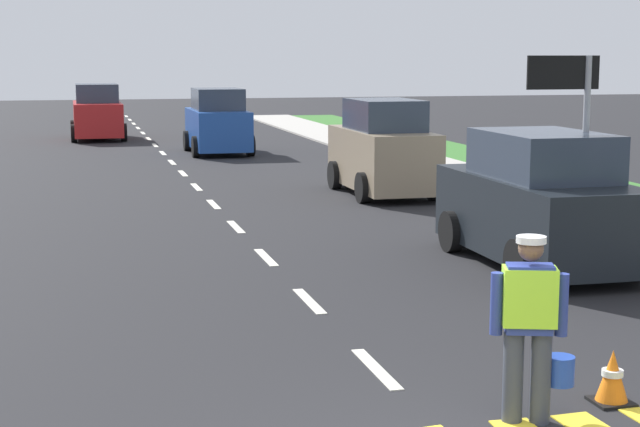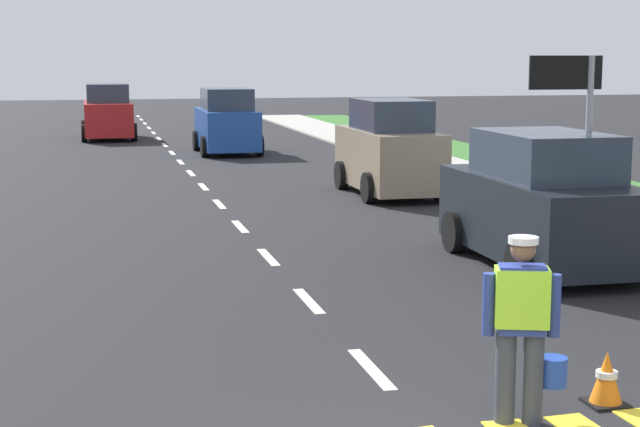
{
  "view_description": "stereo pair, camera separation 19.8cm",
  "coord_description": "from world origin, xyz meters",
  "px_view_note": "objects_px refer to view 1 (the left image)",
  "views": [
    {
      "loc": [
        -2.99,
        -6.95,
        3.2
      ],
      "look_at": [
        0.25,
        6.11,
        1.1
      ],
      "focal_mm": 56.95,
      "sensor_mm": 36.0,
      "label": 1
    },
    {
      "loc": [
        -2.8,
        -7.0,
        3.2
      ],
      "look_at": [
        0.25,
        6.11,
        1.1
      ],
      "focal_mm": 56.95,
      "sensor_mm": 36.0,
      "label": 2
    }
  ],
  "objects_px": {
    "lane_direction_sign": "(572,109)",
    "car_parked_curbside": "(539,204)",
    "car_outgoing_far": "(218,123)",
    "traffic_cone_near": "(612,377)",
    "car_parked_far": "(383,151)",
    "road_worker": "(531,320)",
    "car_oncoming_third": "(97,114)"
  },
  "relations": [
    {
      "from": "car_outgoing_far",
      "to": "traffic_cone_near",
      "type": "bearing_deg",
      "value": -89.89
    },
    {
      "from": "traffic_cone_near",
      "to": "car_parked_curbside",
      "type": "xyz_separation_m",
      "value": [
        2.13,
        5.94,
        0.71
      ]
    },
    {
      "from": "road_worker",
      "to": "car_outgoing_far",
      "type": "height_order",
      "value": "car_outgoing_far"
    },
    {
      "from": "traffic_cone_near",
      "to": "car_parked_far",
      "type": "height_order",
      "value": "car_parked_far"
    },
    {
      "from": "traffic_cone_near",
      "to": "car_parked_far",
      "type": "bearing_deg",
      "value": 81.1
    },
    {
      "from": "road_worker",
      "to": "car_oncoming_third",
      "type": "distance_m",
      "value": 32.19
    },
    {
      "from": "car_parked_curbside",
      "to": "car_parked_far",
      "type": "xyz_separation_m",
      "value": [
        0.09,
        8.24,
        0.06
      ]
    },
    {
      "from": "lane_direction_sign",
      "to": "traffic_cone_near",
      "type": "xyz_separation_m",
      "value": [
        -2.51,
        -5.73,
        -2.15
      ]
    },
    {
      "from": "traffic_cone_near",
      "to": "car_parked_curbside",
      "type": "distance_m",
      "value": 6.34
    },
    {
      "from": "traffic_cone_near",
      "to": "car_parked_far",
      "type": "distance_m",
      "value": 14.37
    },
    {
      "from": "traffic_cone_near",
      "to": "car_parked_far",
      "type": "relative_size",
      "value": 0.13
    },
    {
      "from": "road_worker",
      "to": "lane_direction_sign",
      "type": "xyz_separation_m",
      "value": [
        3.48,
        6.0,
        1.48
      ]
    },
    {
      "from": "car_oncoming_third",
      "to": "car_outgoing_far",
      "type": "distance_m",
      "value": 7.7
    },
    {
      "from": "car_oncoming_third",
      "to": "traffic_cone_near",
      "type": "bearing_deg",
      "value": -83.33
    },
    {
      "from": "lane_direction_sign",
      "to": "car_outgoing_far",
      "type": "xyz_separation_m",
      "value": [
        -2.56,
        19.31,
        -1.42
      ]
    },
    {
      "from": "lane_direction_sign",
      "to": "car_parked_curbside",
      "type": "xyz_separation_m",
      "value": [
        -0.38,
        0.2,
        -1.45
      ]
    },
    {
      "from": "car_oncoming_third",
      "to": "car_outgoing_far",
      "type": "bearing_deg",
      "value": -61.53
    },
    {
      "from": "traffic_cone_near",
      "to": "car_parked_curbside",
      "type": "bearing_deg",
      "value": 70.3
    },
    {
      "from": "road_worker",
      "to": "car_parked_far",
      "type": "relative_size",
      "value": 0.43
    },
    {
      "from": "lane_direction_sign",
      "to": "traffic_cone_near",
      "type": "bearing_deg",
      "value": -113.65
    },
    {
      "from": "road_worker",
      "to": "car_parked_curbside",
      "type": "bearing_deg",
      "value": 63.49
    },
    {
      "from": "car_outgoing_far",
      "to": "car_parked_far",
      "type": "distance_m",
      "value": 11.1
    },
    {
      "from": "car_parked_curbside",
      "to": "car_parked_far",
      "type": "height_order",
      "value": "car_parked_far"
    },
    {
      "from": "lane_direction_sign",
      "to": "car_outgoing_far",
      "type": "relative_size",
      "value": 0.84
    },
    {
      "from": "road_worker",
      "to": "traffic_cone_near",
      "type": "distance_m",
      "value": 1.21
    },
    {
      "from": "car_outgoing_far",
      "to": "car_parked_far",
      "type": "bearing_deg",
      "value": -78.22
    },
    {
      "from": "traffic_cone_near",
      "to": "road_worker",
      "type": "bearing_deg",
      "value": -164.73
    },
    {
      "from": "car_oncoming_third",
      "to": "car_parked_far",
      "type": "distance_m",
      "value": 18.61
    },
    {
      "from": "lane_direction_sign",
      "to": "car_parked_curbside",
      "type": "distance_m",
      "value": 1.51
    },
    {
      "from": "car_parked_curbside",
      "to": "road_worker",
      "type": "bearing_deg",
      "value": -116.51
    },
    {
      "from": "road_worker",
      "to": "car_parked_far",
      "type": "bearing_deg",
      "value": 77.56
    },
    {
      "from": "traffic_cone_near",
      "to": "car_outgoing_far",
      "type": "bearing_deg",
      "value": 90.11
    }
  ]
}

